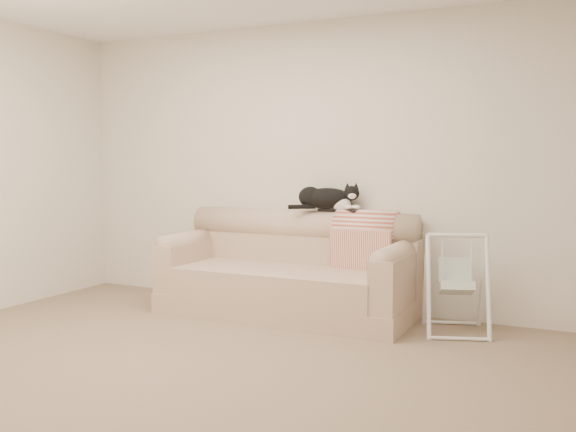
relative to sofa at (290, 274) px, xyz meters
The scene contains 8 objects.
ground_plane 1.65m from the sofa, 87.55° to the right, with size 5.00×5.00×0.00m, color #7E664F.
room_shell 2.00m from the sofa, 87.55° to the right, with size 5.04×4.04×2.60m.
sofa is the anchor object (origin of this frame).
remote_a 0.66m from the sofa, 43.63° to the left, with size 0.18×0.06×0.03m.
remote_b 0.76m from the sofa, 25.30° to the left, with size 0.17×0.12×0.02m.
tuxedo_cat 0.75m from the sofa, 42.21° to the left, with size 0.62×0.39×0.25m.
throw_blanket 0.77m from the sofa, 19.89° to the left, with size 0.54×0.38×0.58m.
baby_swing 1.45m from the sofa, ahead, with size 0.62×0.64×0.79m.
Camera 1 is at (2.33, -3.43, 1.35)m, focal length 40.00 mm.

